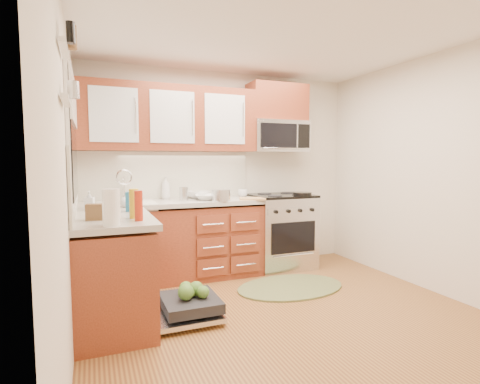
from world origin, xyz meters
name	(u,v)px	position (x,y,z in m)	size (l,w,h in m)	color
floor	(289,317)	(0.00, 0.00, 0.00)	(3.50, 3.50, 0.00)	brown
ceiling	(292,27)	(0.00, 0.00, 2.50)	(3.50, 3.50, 0.00)	white
wall_back	(223,171)	(0.00, 1.75, 1.25)	(3.50, 0.04, 2.50)	beige
wall_left	(67,181)	(-1.75, 0.00, 1.25)	(0.04, 3.50, 2.50)	beige
wall_right	(439,174)	(1.75, 0.00, 1.25)	(0.04, 3.50, 2.50)	beige
base_cabinet_back	(174,243)	(-0.73, 1.45, 0.42)	(2.05, 0.60, 0.85)	#612815
base_cabinet_left	(113,272)	(-1.45, 0.52, 0.42)	(0.60, 1.25, 0.85)	#612815
countertop_back	(173,203)	(-0.72, 1.44, 0.90)	(2.07, 0.64, 0.05)	#B9B5A9
countertop_left	(112,218)	(-1.44, 0.53, 0.90)	(0.64, 1.27, 0.05)	#B9B5A9
backsplash_back	(168,175)	(-0.73, 1.74, 1.21)	(2.05, 0.02, 0.57)	beige
backsplash_left	(73,183)	(-1.74, 0.52, 1.21)	(0.02, 1.25, 0.57)	beige
upper_cabinets	(169,119)	(-0.73, 1.57, 1.88)	(2.05, 0.35, 0.75)	#612815
cabinet_over_mw	(277,103)	(0.68, 1.57, 2.13)	(0.76, 0.35, 0.47)	#612815
range	(281,231)	(0.68, 1.43, 0.47)	(0.76, 0.64, 0.95)	silver
microwave	(278,136)	(0.68, 1.55, 1.70)	(0.76, 0.38, 0.40)	silver
sink	(126,214)	(-1.25, 1.42, 0.80)	(0.62, 0.50, 0.26)	white
dishwasher	(186,308)	(-0.86, 0.30, 0.10)	(0.70, 0.60, 0.20)	silver
window	(72,141)	(-1.74, 0.50, 1.55)	(0.03, 1.05, 1.05)	white
window_blind	(73,100)	(-1.71, 0.50, 1.88)	(0.02, 0.96, 0.40)	white
shelf_upper	(64,49)	(-1.72, -0.35, 2.05)	(0.04, 0.40, 0.03)	white
shelf_lower	(66,101)	(-1.72, -0.35, 1.75)	(0.04, 0.40, 0.03)	white
rug	(291,287)	(0.39, 0.66, 0.01)	(1.21, 0.79, 0.02)	olive
skillet	(302,194)	(0.84, 1.18, 0.97)	(0.23, 0.23, 0.04)	black
stock_pot	(221,195)	(-0.22, 1.22, 0.99)	(0.22, 0.22, 0.13)	silver
cutting_board	(253,199)	(0.18, 1.22, 0.94)	(0.30, 0.19, 0.02)	tan
canister	(184,194)	(-0.61, 1.39, 1.01)	(0.10, 0.10, 0.16)	silver
paper_towel_roll	(111,207)	(-1.47, -0.02, 1.06)	(0.12, 0.12, 0.27)	white
mustard_bottle	(134,204)	(-1.28, 0.28, 1.04)	(0.08, 0.08, 0.24)	gold
red_bottle	(139,206)	(-1.26, 0.13, 1.04)	(0.06, 0.06, 0.24)	#A6220D
wooden_box	(95,212)	(-1.58, 0.30, 0.99)	(0.13, 0.09, 0.13)	brown
blue_carton	(133,202)	(-1.25, 0.70, 1.01)	(0.11, 0.07, 0.18)	teal
bowl_a	(207,197)	(-0.34, 1.37, 0.96)	(0.27, 0.27, 0.07)	#999999
bowl_b	(199,195)	(-0.38, 1.60, 0.97)	(0.28, 0.28, 0.09)	#999999
cup	(243,193)	(0.20, 1.57, 0.97)	(0.12, 0.12, 0.10)	#999999
soap_bottle_a	(166,188)	(-0.76, 1.68, 1.06)	(0.10, 0.11, 0.27)	#999999
soap_bottle_b	(89,201)	(-1.62, 0.94, 1.02)	(0.08, 0.08, 0.18)	#999999
soap_bottle_c	(126,200)	(-1.28, 1.03, 1.00)	(0.12, 0.12, 0.15)	#999999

